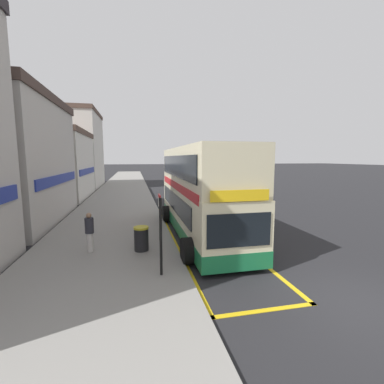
{
  "coord_description": "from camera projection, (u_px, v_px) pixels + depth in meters",
  "views": [
    {
      "loc": [
        -5.68,
        -5.46,
        3.89
      ],
      "look_at": [
        -2.61,
        8.44,
        2.04
      ],
      "focal_mm": 24.54,
      "sensor_mm": 36.0,
      "label": 1
    }
  ],
  "objects": [
    {
      "name": "ground_plane",
      "position": [
        175.0,
        185.0,
        37.99
      ],
      "size": [
        260.0,
        260.0,
        0.0
      ],
      "primitive_type": "plane",
      "color": "black"
    },
    {
      "name": "pavement_near",
      "position": [
        125.0,
        186.0,
        36.49
      ],
      "size": [
        6.0,
        76.0,
        0.14
      ],
      "primitive_type": "cube",
      "color": "gray",
      "rests_on": "ground"
    },
    {
      "name": "double_decker_bus",
      "position": [
        200.0,
        194.0,
        13.31
      ],
      "size": [
        3.2,
        10.39,
        4.4
      ],
      "color": "beige",
      "rests_on": "ground"
    },
    {
      "name": "bus_bay_markings",
      "position": [
        199.0,
        234.0,
        13.5
      ],
      "size": [
        2.99,
        14.15,
        0.01
      ],
      "color": "gold",
      "rests_on": "ground"
    },
    {
      "name": "bus_stop_sign",
      "position": [
        160.0,
        228.0,
        8.37
      ],
      "size": [
        0.09,
        0.51,
        2.59
      ],
      "color": "black",
      "rests_on": "pavement_near"
    },
    {
      "name": "terrace_far",
      "position": [
        41.0,
        164.0,
        24.95
      ],
      "size": [
        8.46,
        9.56,
        7.44
      ],
      "color": "silver",
      "rests_on": "ground"
    },
    {
      "name": "terrace_corner",
      "position": [
        63.0,
        149.0,
        34.5
      ],
      "size": [
        9.16,
        10.34,
        10.93
      ],
      "color": "silver",
      "rests_on": "ground"
    },
    {
      "name": "parked_car_teal_distant",
      "position": [
        188.0,
        177.0,
        43.1
      ],
      "size": [
        2.09,
        4.2,
        1.62
      ],
      "rotation": [
        0.0,
        0.0,
        0.04
      ],
      "color": "#196066",
      "rests_on": "ground"
    },
    {
      "name": "parked_car_teal_behind",
      "position": [
        241.0,
        188.0,
        26.91
      ],
      "size": [
        2.09,
        4.2,
        1.62
      ],
      "rotation": [
        0.0,
        0.0,
        3.11
      ],
      "color": "#196066",
      "rests_on": "ground"
    },
    {
      "name": "pedestrian_waiting_near_sign",
      "position": [
        90.0,
        231.0,
        10.45
      ],
      "size": [
        0.34,
        0.34,
        1.6
      ],
      "color": "#B7B2AD",
      "rests_on": "pavement_near"
    },
    {
      "name": "litter_bin",
      "position": [
        141.0,
        238.0,
        10.66
      ],
      "size": [
        0.61,
        0.61,
        0.99
      ],
      "color": "black",
      "rests_on": "pavement_near"
    }
  ]
}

